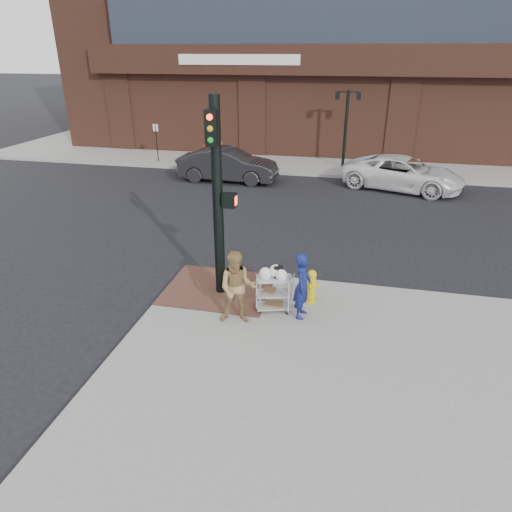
% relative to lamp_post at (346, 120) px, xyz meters
% --- Properties ---
extents(ground, '(220.00, 220.00, 0.00)m').
position_rel_lamp_post_xyz_m(ground, '(-2.00, -16.00, -2.62)').
color(ground, black).
rests_on(ground, ground).
extents(sidewalk_far, '(65.00, 36.00, 0.15)m').
position_rel_lamp_post_xyz_m(sidewalk_far, '(10.50, 16.00, -2.54)').
color(sidewalk_far, gray).
rests_on(sidewalk_far, ground).
extents(brick_curb_ramp, '(2.80, 2.40, 0.01)m').
position_rel_lamp_post_xyz_m(brick_curb_ramp, '(-2.60, -15.10, -2.46)').
color(brick_curb_ramp, '#512E26').
rests_on(brick_curb_ramp, sidewalk_near).
extents(lamp_post, '(1.32, 0.22, 4.00)m').
position_rel_lamp_post_xyz_m(lamp_post, '(0.00, 0.00, 0.00)').
color(lamp_post, black).
rests_on(lamp_post, sidewalk_far).
extents(parking_sign, '(0.05, 0.05, 2.20)m').
position_rel_lamp_post_xyz_m(parking_sign, '(-10.50, -1.00, -1.37)').
color(parking_sign, black).
rests_on(parking_sign, sidewalk_far).
extents(traffic_signal_pole, '(0.61, 0.51, 5.00)m').
position_rel_lamp_post_xyz_m(traffic_signal_pole, '(-2.48, -15.23, 0.21)').
color(traffic_signal_pole, black).
rests_on(traffic_signal_pole, sidewalk_near).
extents(woman_blue, '(0.44, 0.63, 1.65)m').
position_rel_lamp_post_xyz_m(woman_blue, '(-0.24, -15.97, -1.64)').
color(woman_blue, navy).
rests_on(woman_blue, sidewalk_near).
extents(pedestrian_tan, '(0.96, 0.80, 1.79)m').
position_rel_lamp_post_xyz_m(pedestrian_tan, '(-1.68, -16.54, -1.57)').
color(pedestrian_tan, '#9B7949').
rests_on(pedestrian_tan, sidewalk_near).
extents(sedan_dark, '(4.96, 1.80, 1.63)m').
position_rel_lamp_post_xyz_m(sedan_dark, '(-5.53, -3.77, -1.80)').
color(sedan_dark, black).
rests_on(sedan_dark, ground).
extents(minivan_white, '(6.00, 4.07, 1.53)m').
position_rel_lamp_post_xyz_m(minivan_white, '(2.92, -3.43, -1.85)').
color(minivan_white, white).
rests_on(minivan_white, ground).
extents(utility_cart, '(0.95, 0.69, 1.18)m').
position_rel_lamp_post_xyz_m(utility_cart, '(-0.94, -15.82, -1.94)').
color(utility_cart, '#ACACB2').
rests_on(utility_cart, sidewalk_near).
extents(fire_hydrant, '(0.41, 0.29, 0.88)m').
position_rel_lamp_post_xyz_m(fire_hydrant, '(-0.09, -15.22, -2.02)').
color(fire_hydrant, gold).
rests_on(fire_hydrant, sidewalk_near).
extents(newsbox_red, '(0.52, 0.48, 1.10)m').
position_rel_lamp_post_xyz_m(newsbox_red, '(-7.44, -1.06, -1.92)').
color(newsbox_red, '#A41217').
rests_on(newsbox_red, sidewalk_far).
extents(newsbox_yellow, '(0.53, 0.50, 1.11)m').
position_rel_lamp_post_xyz_m(newsbox_yellow, '(-7.07, -0.39, -1.91)').
color(newsbox_yellow, yellow).
rests_on(newsbox_yellow, sidewalk_far).
extents(newsbox_blue, '(0.51, 0.48, 1.01)m').
position_rel_lamp_post_xyz_m(newsbox_blue, '(-6.24, -0.79, -1.96)').
color(newsbox_blue, navy).
rests_on(newsbox_blue, sidewalk_far).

